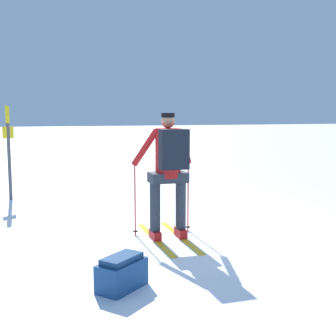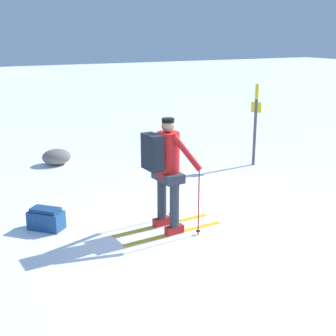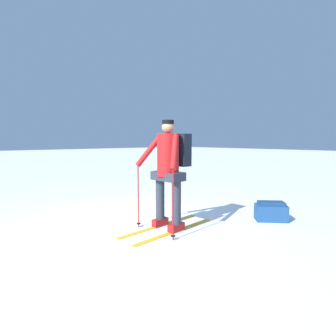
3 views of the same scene
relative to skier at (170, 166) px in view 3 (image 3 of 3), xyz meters
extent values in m
plane|color=white|center=(-0.55, 0.38, -1.06)|extent=(80.00, 80.00, 0.00)
cube|color=gold|center=(-0.03, -0.19, -1.06)|extent=(1.76, 0.19, 0.01)
cube|color=red|center=(-0.03, -0.19, -0.99)|extent=(0.31, 0.13, 0.12)
cylinder|color=#2D333D|center=(-0.03, -0.19, -0.55)|extent=(0.15, 0.15, 0.76)
cube|color=gold|center=(-0.05, 0.19, -1.06)|extent=(1.76, 0.19, 0.01)
cube|color=red|center=(-0.05, 0.19, -0.99)|extent=(0.31, 0.13, 0.12)
cylinder|color=#2D333D|center=(-0.05, 0.19, -0.55)|extent=(0.15, 0.15, 0.76)
cube|color=#2D333D|center=(-0.04, 0.00, -0.17)|extent=(0.33, 0.55, 0.14)
cylinder|color=red|center=(-0.04, 0.00, 0.18)|extent=(0.36, 0.36, 0.69)
sphere|color=tan|center=(-0.04, 0.00, 0.62)|extent=(0.20, 0.20, 0.20)
cylinder|color=black|center=(-0.04, 0.00, 0.71)|extent=(0.19, 0.19, 0.06)
cube|color=black|center=(0.23, 0.01, 0.25)|extent=(0.21, 0.40, 0.54)
cylinder|color=red|center=(-0.32, -0.43, -0.53)|extent=(0.02, 0.02, 1.07)
cylinder|color=black|center=(-0.32, -0.43, -1.00)|extent=(0.07, 0.07, 0.01)
cylinder|color=red|center=(-0.18, -0.30, 0.24)|extent=(0.40, 0.38, 0.55)
cylinder|color=red|center=(-0.36, 0.39, -0.53)|extent=(0.02, 0.02, 1.07)
cylinder|color=black|center=(-0.36, 0.39, -1.00)|extent=(0.07, 0.07, 0.01)
cylinder|color=red|center=(-0.21, 0.28, 0.24)|extent=(0.43, 0.34, 0.55)
cube|color=navy|center=(1.68, -0.92, -0.92)|extent=(0.59, 0.60, 0.30)
cube|color=navy|center=(1.68, -0.92, -0.74)|extent=(0.49, 0.49, 0.06)
camera|label=1|loc=(6.32, -1.58, 0.82)|focal=50.00mm
camera|label=2|loc=(3.16, 6.12, 1.97)|focal=50.00mm
camera|label=3|loc=(-2.86, -3.21, 0.41)|focal=28.00mm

